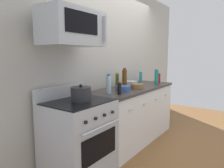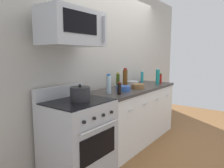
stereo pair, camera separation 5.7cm
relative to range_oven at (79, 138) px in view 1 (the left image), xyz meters
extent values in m
plane|color=brown|center=(1.31, 0.00, -0.47)|extent=(5.95, 5.95, 0.00)
cube|color=#B7B2A8|center=(1.31, 0.41, 0.88)|extent=(4.96, 0.10, 2.70)
cube|color=white|center=(1.31, 0.00, -0.03)|extent=(1.84, 0.62, 0.88)
cube|color=#383330|center=(1.31, 0.00, 0.43)|extent=(1.87, 0.65, 0.04)
cube|color=black|center=(1.31, -0.28, -0.42)|extent=(1.84, 0.02, 0.10)
cylinder|color=silver|center=(0.67, -0.33, 0.25)|extent=(0.10, 0.02, 0.02)
cylinder|color=silver|center=(1.09, -0.33, 0.25)|extent=(0.10, 0.02, 0.02)
cylinder|color=silver|center=(1.52, -0.33, 0.25)|extent=(0.10, 0.02, 0.02)
cylinder|color=silver|center=(1.95, -0.33, 0.25)|extent=(0.10, 0.02, 0.02)
cube|color=#B7BABF|center=(0.00, 0.00, -0.01)|extent=(0.76, 0.64, 0.91)
cube|color=black|center=(0.00, -0.33, -0.02)|extent=(0.58, 0.01, 0.30)
cylinder|color=#B7BABF|center=(0.00, -0.36, 0.21)|extent=(0.61, 0.02, 0.02)
cube|color=#B7BABF|center=(0.00, 0.29, 0.52)|extent=(0.76, 0.06, 0.16)
cube|color=black|center=(0.00, 0.00, 0.45)|extent=(0.73, 0.61, 0.01)
cylinder|color=black|center=(-0.23, -0.34, 0.32)|extent=(0.04, 0.02, 0.04)
cylinder|color=black|center=(-0.08, -0.34, 0.32)|extent=(0.04, 0.02, 0.04)
cylinder|color=black|center=(0.08, -0.34, 0.32)|extent=(0.04, 0.02, 0.04)
cylinder|color=black|center=(0.23, -0.34, 0.32)|extent=(0.04, 0.02, 0.04)
cube|color=#B7BABF|center=(0.00, 0.05, 1.28)|extent=(0.74, 0.40, 0.40)
cube|color=black|center=(-0.06, -0.16, 1.31)|extent=(0.48, 0.01, 0.22)
cube|color=#B7BABF|center=(0.30, -0.17, 1.28)|extent=(0.02, 0.04, 0.30)
cylinder|color=#B21914|center=(2.02, -0.15, 0.54)|extent=(0.05, 0.05, 0.18)
cylinder|color=#19721E|center=(2.02, -0.15, 0.64)|extent=(0.03, 0.03, 0.02)
cylinder|color=silver|center=(0.58, -0.02, 0.58)|extent=(0.07, 0.07, 0.25)
cylinder|color=blue|center=(0.58, -0.02, 0.71)|extent=(0.04, 0.04, 0.02)
cylinder|color=#385114|center=(1.15, 0.23, 0.56)|extent=(0.06, 0.06, 0.22)
cylinder|color=#B29919|center=(1.15, 0.23, 0.68)|extent=(0.04, 0.04, 0.02)
cylinder|color=#197F7A|center=(1.85, -0.17, 0.59)|extent=(0.07, 0.07, 0.27)
cylinder|color=beige|center=(1.85, -0.17, 0.74)|extent=(0.04, 0.04, 0.03)
cylinder|color=teal|center=(1.93, 0.19, 0.56)|extent=(0.06, 0.06, 0.21)
cylinder|color=white|center=(1.93, 0.19, 0.67)|extent=(0.04, 0.04, 0.02)
cylinder|color=black|center=(0.63, -0.17, 0.53)|extent=(0.06, 0.06, 0.15)
cylinder|color=maroon|center=(0.63, -0.17, 0.61)|extent=(0.04, 0.04, 0.02)
cylinder|color=#59330F|center=(1.12, 0.06, 0.60)|extent=(0.08, 0.08, 0.30)
cylinder|color=maroon|center=(1.12, 0.06, 0.76)|extent=(0.05, 0.05, 0.03)
cylinder|color=#B2B5BA|center=(1.50, 0.15, 0.49)|extent=(0.21, 0.21, 0.07)
torus|color=#B2B5BA|center=(1.50, 0.15, 0.52)|extent=(0.21, 0.21, 0.01)
cylinder|color=#B2B5BA|center=(1.50, 0.15, 0.46)|extent=(0.11, 0.11, 0.01)
cylinder|color=#2D519E|center=(0.87, -0.07, 0.49)|extent=(0.21, 0.21, 0.08)
torus|color=#2D519E|center=(0.87, -0.07, 0.52)|extent=(0.21, 0.21, 0.01)
cylinder|color=#2D519E|center=(0.87, -0.07, 0.46)|extent=(0.12, 0.12, 0.01)
cylinder|color=brown|center=(1.22, -0.12, 0.49)|extent=(0.21, 0.21, 0.07)
torus|color=brown|center=(1.22, -0.12, 0.52)|extent=(0.21, 0.21, 0.01)
cylinder|color=brown|center=(1.22, -0.12, 0.46)|extent=(0.11, 0.11, 0.01)
cylinder|color=#262628|center=(0.00, -0.05, 0.54)|extent=(0.23, 0.23, 0.17)
sphere|color=black|center=(0.00, -0.05, 0.63)|extent=(0.04, 0.04, 0.04)
camera|label=1|loc=(-1.68, -1.69, 0.97)|focal=33.08mm
camera|label=2|loc=(-1.64, -1.73, 0.97)|focal=33.08mm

